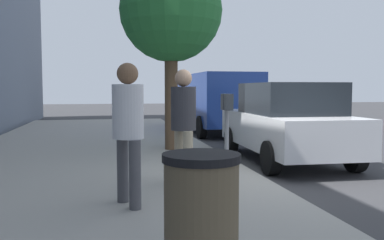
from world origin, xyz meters
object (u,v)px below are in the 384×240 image
object	(u,v)px
parking_meter	(227,118)
pedestrian_bystander	(128,121)
parked_sedan_near	(286,122)
trash_bin	(201,220)
pedestrian_at_meter	(183,117)
street_tree	(171,12)
parked_van_far	(215,99)

from	to	relation	value
parking_meter	pedestrian_bystander	world-z (taller)	pedestrian_bystander
pedestrian_bystander	parking_meter	bearing A→B (deg)	14.30
parked_sedan_near	pedestrian_bystander	bearing A→B (deg)	133.04
parking_meter	trash_bin	distance (m)	3.67
pedestrian_at_meter	pedestrian_bystander	distance (m)	1.38
trash_bin	parked_sedan_near	bearing A→B (deg)	-29.50
street_tree	parking_meter	bearing A→B (deg)	-174.85
pedestrian_at_meter	street_tree	size ratio (longest dim) A/B	0.39
parked_van_far	street_tree	size ratio (longest dim) A/B	1.13
trash_bin	pedestrian_bystander	bearing A→B (deg)	10.46
pedestrian_bystander	pedestrian_at_meter	bearing A→B (deg)	29.08
pedestrian_at_meter	trash_bin	world-z (taller)	pedestrian_at_meter
parked_sedan_near	parked_van_far	world-z (taller)	parked_van_far
pedestrian_at_meter	trash_bin	size ratio (longest dim) A/B	1.77
parked_sedan_near	street_tree	bearing A→B (deg)	59.57
parking_meter	pedestrian_at_meter	world-z (taller)	pedestrian_at_meter
pedestrian_bystander	street_tree	distance (m)	5.51
parking_meter	trash_bin	bearing A→B (deg)	160.86
street_tree	parked_van_far	bearing A→B (deg)	-26.04
parked_van_far	trash_bin	xyz separation A→B (m)	(-12.09, 3.26, -0.60)
parking_meter	trash_bin	world-z (taller)	parking_meter
parked_sedan_near	trash_bin	world-z (taller)	parked_sedan_near
pedestrian_at_meter	street_tree	bearing A→B (deg)	73.83
street_tree	trash_bin	world-z (taller)	street_tree
pedestrian_at_meter	parked_sedan_near	size ratio (longest dim) A/B	0.40
parked_sedan_near	street_tree	size ratio (longest dim) A/B	0.96
parked_van_far	parking_meter	bearing A→B (deg)	166.57
parking_meter	pedestrian_bystander	distance (m)	1.97
pedestrian_bystander	parked_sedan_near	size ratio (longest dim) A/B	0.41
parking_meter	parked_van_far	world-z (taller)	parked_van_far
parking_meter	street_tree	distance (m)	4.42
pedestrian_at_meter	parked_van_far	distance (m)	9.16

